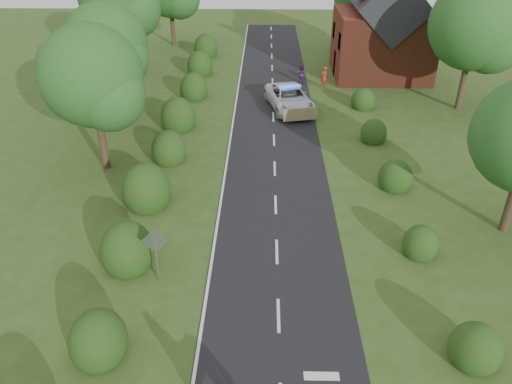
{
  "coord_description": "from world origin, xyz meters",
  "views": [
    {
      "loc": [
        -0.58,
        -14.07,
        13.96
      ],
      "look_at": [
        -1.01,
        7.12,
        1.3
      ],
      "focal_mm": 35.0,
      "sensor_mm": 36.0,
      "label": 1
    }
  ],
  "objects_px": {
    "road_sign": "(155,248)",
    "police_van": "(289,98)",
    "pedestrian_purple": "(301,74)",
    "pedestrian_red": "(324,77)"
  },
  "relations": [
    {
      "from": "road_sign",
      "to": "pedestrian_purple",
      "type": "height_order",
      "value": "road_sign"
    },
    {
      "from": "police_van",
      "to": "pedestrian_red",
      "type": "height_order",
      "value": "pedestrian_red"
    },
    {
      "from": "police_van",
      "to": "pedestrian_purple",
      "type": "bearing_deg",
      "value": 65.57
    },
    {
      "from": "road_sign",
      "to": "police_van",
      "type": "distance_m",
      "value": 20.63
    },
    {
      "from": "pedestrian_red",
      "to": "pedestrian_purple",
      "type": "relative_size",
      "value": 1.13
    },
    {
      "from": "pedestrian_red",
      "to": "pedestrian_purple",
      "type": "height_order",
      "value": "pedestrian_red"
    },
    {
      "from": "pedestrian_red",
      "to": "pedestrian_purple",
      "type": "distance_m",
      "value": 2.2
    },
    {
      "from": "police_van",
      "to": "pedestrian_red",
      "type": "relative_size",
      "value": 3.52
    },
    {
      "from": "road_sign",
      "to": "police_van",
      "type": "bearing_deg",
      "value": 72.46
    },
    {
      "from": "police_van",
      "to": "pedestrian_red",
      "type": "xyz_separation_m",
      "value": [
        3.04,
        4.8,
        0.09
      ]
    }
  ]
}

